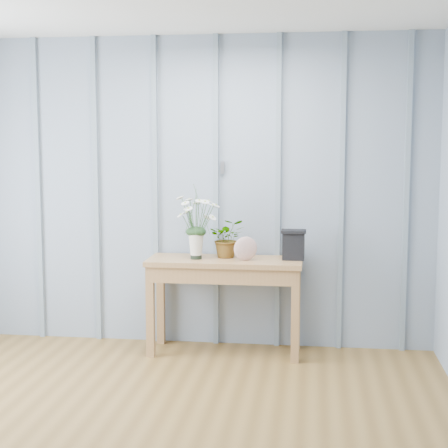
# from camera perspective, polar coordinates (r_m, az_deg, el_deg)

# --- Properties ---
(room_shell) EXTENTS (4.00, 4.50, 2.50)m
(room_shell) POSITION_cam_1_polar(r_m,az_deg,el_deg) (4.28, -6.65, 11.22)
(room_shell) COLOR #8796A9
(room_shell) RESTS_ON ground
(sideboard) EXTENTS (1.20, 0.45, 0.75)m
(sideboard) POSITION_cam_1_polar(r_m,az_deg,el_deg) (5.36, 0.07, -4.12)
(sideboard) COLOR #9C7142
(sideboard) RESTS_ON ground
(daisy_vase) EXTENTS (0.39, 0.30, 0.55)m
(daisy_vase) POSITION_cam_1_polar(r_m,az_deg,el_deg) (5.30, -2.34, 0.76)
(daisy_vase) COLOR black
(daisy_vase) RESTS_ON sideboard
(spider_plant) EXTENTS (0.31, 0.28, 0.31)m
(spider_plant) POSITION_cam_1_polar(r_m,az_deg,el_deg) (5.40, 0.29, -1.17)
(spider_plant) COLOR #183619
(spider_plant) RESTS_ON sideboard
(felt_disc_vessel) EXTENTS (0.19, 0.12, 0.19)m
(felt_disc_vessel) POSITION_cam_1_polar(r_m,az_deg,el_deg) (5.25, 1.80, -2.06)
(felt_disc_vessel) COLOR #964E5A
(felt_disc_vessel) RESTS_ON sideboard
(carved_box) EXTENTS (0.19, 0.15, 0.23)m
(carved_box) POSITION_cam_1_polar(r_m,az_deg,el_deg) (5.32, 5.80, -1.70)
(carved_box) COLOR black
(carved_box) RESTS_ON sideboard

